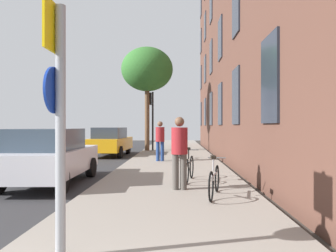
{
  "coord_description": "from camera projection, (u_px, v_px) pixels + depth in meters",
  "views": [
    {
      "loc": [
        1.26,
        -1.16,
        1.7
      ],
      "look_at": [
        0.85,
        13.05,
        1.71
      ],
      "focal_mm": 33.34,
      "sensor_mm": 36.0,
      "label": 1
    }
  ],
  "objects": [
    {
      "name": "bicycle_0",
      "position": [
        214.0,
        180.0,
        6.99
      ],
      "size": [
        0.56,
        1.65,
        0.93
      ],
      "color": "black",
      "rests_on": "sidewalk"
    },
    {
      "name": "car_0",
      "position": [
        50.0,
        156.0,
        9.05
      ],
      "size": [
        1.9,
        4.2,
        1.62
      ],
      "color": "silver",
      "rests_on": "road_asphalt"
    },
    {
      "name": "tree_near",
      "position": [
        147.0,
        70.0,
        20.3
      ],
      "size": [
        3.35,
        3.35,
        6.72
      ],
      "color": "brown",
      "rests_on": "sidewalk"
    },
    {
      "name": "pedestrian_1",
      "position": [
        160.0,
        138.0,
        14.16
      ],
      "size": [
        0.55,
        0.55,
        1.81
      ],
      "color": "navy",
      "rests_on": "sidewalk"
    },
    {
      "name": "bicycle_2",
      "position": [
        181.0,
        152.0,
        14.83
      ],
      "size": [
        0.44,
        1.62,
        0.91
      ],
      "color": "black",
      "rests_on": "sidewalk"
    },
    {
      "name": "pedestrian_0",
      "position": [
        179.0,
        148.0,
        7.78
      ],
      "size": [
        0.47,
        0.47,
        1.82
      ],
      "color": "#4C4742",
      "rests_on": "sidewalk"
    },
    {
      "name": "car_1",
      "position": [
        111.0,
        141.0,
        17.79
      ],
      "size": [
        1.92,
        4.36,
        1.62
      ],
      "color": "orange",
      "rests_on": "road_asphalt"
    },
    {
      "name": "sidewalk",
      "position": [
        174.0,
        158.0,
        16.15
      ],
      "size": [
        4.2,
        38.0,
        0.12
      ],
      "primitive_type": "cube",
      "color": "gray",
      "rests_on": "ground"
    },
    {
      "name": "bicycle_1",
      "position": [
        189.0,
        168.0,
        8.98
      ],
      "size": [
        0.47,
        1.66,
        0.98
      ],
      "color": "black",
      "rests_on": "sidewalk"
    },
    {
      "name": "building_facade",
      "position": [
        226.0,
        19.0,
        15.58
      ],
      "size": [
        0.56,
        27.0,
        14.1
      ],
      "color": "#513328",
      "rests_on": "ground"
    },
    {
      "name": "road_asphalt",
      "position": [
        67.0,
        159.0,
        16.31
      ],
      "size": [
        7.0,
        38.0,
        0.01
      ],
      "primitive_type": "cube",
      "color": "#2D2D30",
      "rests_on": "ground"
    },
    {
      "name": "traffic_light",
      "position": [
        151.0,
        110.0,
        20.54
      ],
      "size": [
        0.43,
        0.24,
        3.84
      ],
      "color": "black",
      "rests_on": "sidewalk"
    },
    {
      "name": "sign_post",
      "position": [
        58.0,
        108.0,
        3.74
      ],
      "size": [
        0.15,
        0.6,
        3.07
      ],
      "color": "gray",
      "rests_on": "sidewalk"
    },
    {
      "name": "ground_plane",
      "position": [
        107.0,
        159.0,
        16.25
      ],
      "size": [
        41.8,
        41.8,
        0.0
      ],
      "primitive_type": "plane",
      "color": "#332D28"
    }
  ]
}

